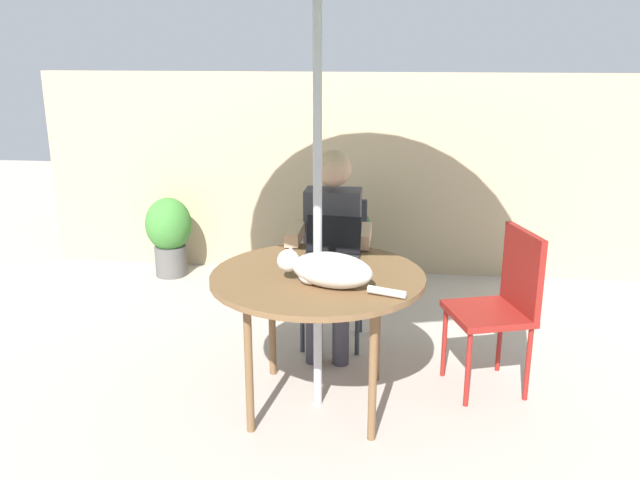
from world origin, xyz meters
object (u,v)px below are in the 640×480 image
(patio_table, at_px, (318,285))
(laptop, at_px, (332,246))
(chair_empty, at_px, (504,297))
(potted_plant_near_fence, at_px, (169,232))
(potted_plant_by_chair, at_px, (343,239))
(person_seated, at_px, (332,240))
(cat, at_px, (327,270))
(chair_occupied, at_px, (334,259))

(patio_table, relative_size, laptop, 3.43)
(chair_empty, relative_size, potted_plant_near_fence, 1.38)
(potted_plant_near_fence, distance_m, potted_plant_by_chair, 1.45)
(chair_empty, xyz_separation_m, potted_plant_near_fence, (-2.43, 1.58, -0.16))
(laptop, height_order, potted_plant_by_chair, laptop)
(potted_plant_by_chair, bearing_deg, person_seated, -89.35)
(person_seated, xyz_separation_m, cat, (0.07, -0.87, 0.11))
(patio_table, distance_m, chair_empty, 1.03)
(chair_occupied, bearing_deg, potted_plant_by_chair, 90.77)
(cat, height_order, potted_plant_near_fence, cat)
(chair_empty, distance_m, potted_plant_near_fence, 2.91)
(chair_occupied, relative_size, cat, 1.43)
(person_seated, relative_size, cat, 1.97)
(chair_empty, distance_m, potted_plant_by_chair, 1.74)
(cat, bearing_deg, person_seated, 94.32)
(laptop, relative_size, cat, 0.50)
(potted_plant_by_chair, bearing_deg, chair_empty, -55.36)
(chair_empty, bearing_deg, laptop, -178.15)
(chair_occupied, xyz_separation_m, cat, (0.07, -1.03, 0.28))
(cat, xyz_separation_m, potted_plant_near_fence, (-1.52, 2.06, -0.45))
(patio_table, xyz_separation_m, person_seated, (0.00, 0.70, 0.03))
(patio_table, xyz_separation_m, potted_plant_by_chair, (-0.01, 1.74, -0.27))
(chair_occupied, bearing_deg, chair_empty, -29.46)
(potted_plant_by_chair, bearing_deg, cat, -87.67)
(patio_table, bearing_deg, potted_plant_near_fence, 127.63)
(patio_table, relative_size, person_seated, 0.87)
(person_seated, height_order, potted_plant_by_chair, person_seated)
(cat, bearing_deg, chair_empty, 27.54)
(chair_occupied, relative_size, potted_plant_near_fence, 1.38)
(chair_occupied, height_order, potted_plant_near_fence, chair_occupied)
(laptop, bearing_deg, cat, -87.31)
(chair_empty, xyz_separation_m, cat, (-0.91, -0.47, 0.28))
(chair_occupied, bearing_deg, patio_table, -90.00)
(laptop, bearing_deg, potted_plant_near_fence, 132.97)
(chair_occupied, height_order, chair_empty, same)
(person_seated, xyz_separation_m, potted_plant_by_chair, (-0.01, 1.04, -0.30))
(patio_table, relative_size, potted_plant_by_chair, 1.50)
(chair_empty, distance_m, laptop, 0.97)
(chair_occupied, xyz_separation_m, chair_empty, (0.98, -0.55, 0.00))
(chair_occupied, bearing_deg, potted_plant_near_fence, 144.74)
(chair_empty, xyz_separation_m, potted_plant_by_chair, (-0.99, 1.43, -0.13))
(chair_occupied, height_order, cat, cat)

